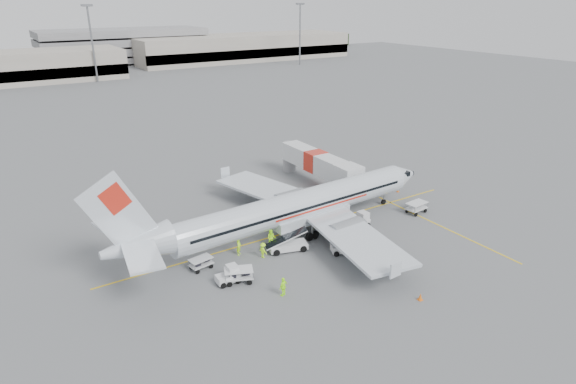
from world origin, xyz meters
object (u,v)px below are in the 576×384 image
at_px(belt_loader, 288,238).
at_px(tug_fore, 360,220).
at_px(jet_bridge, 316,168).
at_px(tug_mid, 342,245).
at_px(tug_aft, 228,275).
at_px(aircraft, 300,186).

height_order(belt_loader, tug_fore, belt_loader).
relative_size(jet_bridge, tug_mid, 7.85).
distance_m(belt_loader, tug_mid, 5.51).
relative_size(jet_bridge, tug_aft, 8.29).
height_order(belt_loader, tug_mid, belt_loader).
xyz_separation_m(tug_fore, tug_aft, (-17.44, -2.36, -0.03)).
relative_size(aircraft, tug_fore, 17.63).
relative_size(aircraft, tug_aft, 18.37).
relative_size(aircraft, jet_bridge, 2.22).
distance_m(jet_bridge, tug_fore, 14.30).
height_order(aircraft, jet_bridge, aircraft).
xyz_separation_m(tug_mid, tug_aft, (-12.11, 1.23, -0.05)).
bearing_deg(aircraft, belt_loader, -141.82).
xyz_separation_m(aircraft, tug_fore, (6.30, -2.67, -4.48)).
bearing_deg(tug_fore, tug_mid, -147.22).
xyz_separation_m(belt_loader, tug_mid, (4.31, -3.39, -0.54)).
bearing_deg(tug_mid, tug_fore, 56.95).
xyz_separation_m(aircraft, tug_mid, (0.97, -6.27, -4.47)).
bearing_deg(jet_bridge, tug_aft, -143.06).
xyz_separation_m(jet_bridge, tug_aft, (-21.25, -16.07, -1.48)).
distance_m(tug_fore, tug_mid, 6.43).
relative_size(belt_loader, tug_mid, 2.33).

